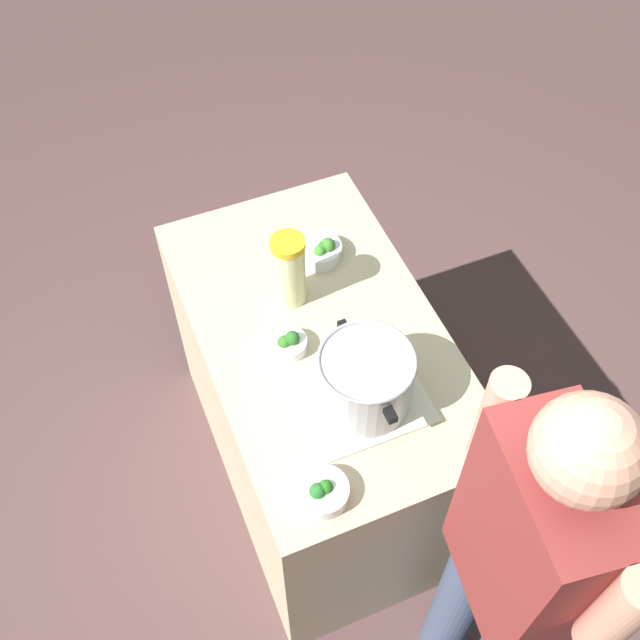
{
  "coord_description": "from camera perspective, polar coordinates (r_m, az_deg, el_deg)",
  "views": [
    {
      "loc": [
        1.22,
        -0.51,
        2.72
      ],
      "look_at": [
        0.0,
        0.0,
        0.94
      ],
      "focal_mm": 42.8,
      "sensor_mm": 36.0,
      "label": 1
    }
  ],
  "objects": [
    {
      "name": "person_cook",
      "position": [
        1.93,
        14.03,
        -18.18
      ],
      "size": [
        0.5,
        0.24,
        1.67
      ],
      "color": "#46526E",
      "rests_on": "ground_plane"
    },
    {
      "name": "cooking_pot",
      "position": [
        2.04,
        3.41,
        -4.4
      ],
      "size": [
        0.33,
        0.26,
        0.19
      ],
      "color": "#B7B7BC",
      "rests_on": "dish_cloth"
    },
    {
      "name": "lemonade_pitcher",
      "position": [
        2.23,
        -2.33,
        3.75
      ],
      "size": [
        0.1,
        0.1,
        0.25
      ],
      "color": "beige",
      "rests_on": "counter_slab"
    },
    {
      "name": "counter_slab",
      "position": [
        2.63,
        -0.0,
        -6.46
      ],
      "size": [
        1.19,
        0.69,
        0.89
      ],
      "primitive_type": "cube",
      "color": "#C3B38E",
      "rests_on": "ground_plane"
    },
    {
      "name": "broccoli_bowl_back",
      "position": [
        2.2,
        -2.34,
        -1.76
      ],
      "size": [
        0.11,
        0.11,
        0.07
      ],
      "color": "silver",
      "rests_on": "counter_slab"
    },
    {
      "name": "ground_plane",
      "position": [
        3.02,
        -0.0,
        -10.72
      ],
      "size": [
        8.0,
        8.0,
        0.0
      ],
      "primitive_type": "plane",
      "color": "brown"
    },
    {
      "name": "broccoli_bowl_center",
      "position": [
        2.41,
        0.07,
        5.2
      ],
      "size": [
        0.14,
        0.14,
        0.08
      ],
      "color": "silver",
      "rests_on": "counter_slab"
    },
    {
      "name": "broccoli_bowl_front",
      "position": [
        1.97,
        0.18,
        -12.71
      ],
      "size": [
        0.14,
        0.14,
        0.07
      ],
      "color": "silver",
      "rests_on": "counter_slab"
    },
    {
      "name": "dish_cloth",
      "position": [
        2.12,
        3.28,
        -5.87
      ],
      "size": [
        0.29,
        0.34,
        0.01
      ],
      "primitive_type": "cube",
      "color": "beige",
      "rests_on": "counter_slab"
    }
  ]
}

